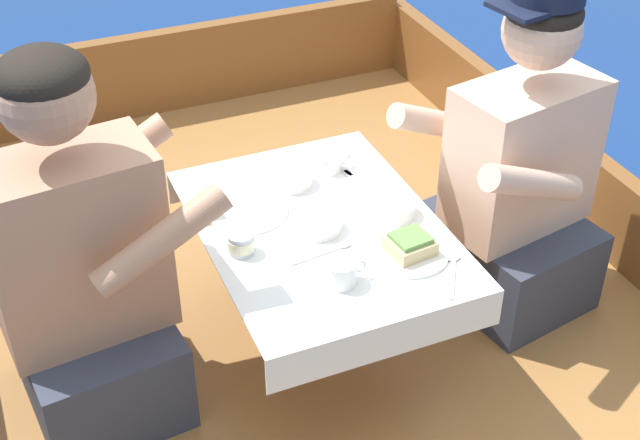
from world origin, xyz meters
TOP-DOWN VIEW (x-y plane):
  - ground_plane at (0.00, 0.00)m, footprint 60.00×60.00m
  - boat_deck at (0.00, 0.00)m, footprint 2.09×2.95m
  - gunwale_starboard at (1.01, 0.00)m, footprint 0.06×2.95m
  - bow_coaming at (0.00, 1.44)m, footprint 1.97×0.06m
  - cockpit_table at (0.00, -0.07)m, footprint 0.59×0.80m
  - person_port at (-0.60, -0.04)m, footprint 0.55×0.49m
  - person_starboard at (0.60, -0.07)m, footprint 0.57×0.52m
  - plate_sandwich at (0.16, -0.27)m, footprint 0.19×0.19m
  - plate_bread at (-0.15, 0.06)m, footprint 0.22×0.22m
  - sandwich at (0.16, -0.27)m, footprint 0.11×0.11m
  - bowl_port_near at (-0.01, -0.08)m, footprint 0.12×0.12m
  - bowl_starboard_near at (0.20, -0.10)m, footprint 0.12×0.12m
  - bowl_center_far at (0.01, 0.14)m, footprint 0.11×0.11m
  - coffee_cup_port at (-0.04, -0.30)m, footprint 0.11×0.08m
  - coffee_cup_starboard at (0.13, 0.16)m, footprint 0.09×0.07m
  - tin_can at (-0.22, -0.10)m, footprint 0.07×0.07m
  - utensil_fork_port at (0.18, 0.08)m, footprint 0.06×0.17m
  - utensil_spoon_center at (0.22, -0.36)m, footprint 0.11×0.15m
  - utensil_spoon_starboard at (-0.02, -0.18)m, footprint 0.17×0.04m
  - utensil_knife_starboard at (0.06, -0.01)m, footprint 0.16×0.09m

SIDE VIEW (x-z plane):
  - ground_plane at x=0.00m, z-range 0.00..0.00m
  - boat_deck at x=0.00m, z-range 0.00..0.35m
  - gunwale_starboard at x=1.01m, z-range 0.35..0.64m
  - bow_coaming at x=0.00m, z-range 0.35..0.68m
  - cockpit_table at x=0.00m, z-range 0.51..0.92m
  - person_starboard at x=0.60m, z-range 0.25..1.23m
  - person_port at x=-0.60m, z-range 0.26..1.25m
  - utensil_knife_starboard at x=0.06m, z-range 0.76..0.76m
  - utensil_fork_port at x=0.18m, z-range 0.76..0.76m
  - utensil_spoon_center at x=0.22m, z-range 0.76..0.77m
  - utensil_spoon_starboard at x=-0.02m, z-range 0.76..0.77m
  - plate_sandwich at x=0.16m, z-range 0.76..0.77m
  - plate_bread at x=-0.15m, z-range 0.76..0.77m
  - bowl_starboard_near at x=0.20m, z-range 0.76..0.80m
  - bowl_port_near at x=-0.01m, z-range 0.76..0.80m
  - bowl_center_far at x=0.01m, z-range 0.76..0.80m
  - coffee_cup_starboard at x=0.13m, z-range 0.76..0.81m
  - tin_can at x=-0.22m, z-range 0.76..0.81m
  - coffee_cup_port at x=-0.04m, z-range 0.76..0.82m
  - sandwich at x=0.16m, z-range 0.77..0.81m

